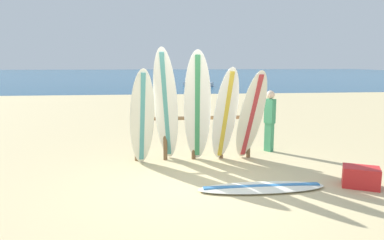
{
  "coord_description": "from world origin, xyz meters",
  "views": [
    {
      "loc": [
        -0.9,
        -6.1,
        2.18
      ],
      "look_at": [
        -0.0,
        1.97,
        0.85
      ],
      "focal_mm": 33.3,
      "sensor_mm": 36.0,
      "label": 1
    }
  ],
  "objects_px": {
    "surfboard_leaning_left": "(166,107)",
    "cooler_box": "(361,177)",
    "surfboard_leaning_center": "(225,116)",
    "beachgoer_standing": "(270,118)",
    "surfboard_leaning_center_left": "(197,108)",
    "surfboard_rack": "(193,131)",
    "surfboard_leaning_center_right": "(251,117)",
    "surfboard_lying_on_sand": "(262,187)",
    "small_boat_offshore": "(198,83)",
    "surfboard_leaning_far_left": "(142,118)"
  },
  "relations": [
    {
      "from": "surfboard_leaning_center_left",
      "to": "cooler_box",
      "type": "relative_size",
      "value": 4.05
    },
    {
      "from": "surfboard_leaning_far_left",
      "to": "surfboard_leaning_center",
      "type": "relative_size",
      "value": 0.99
    },
    {
      "from": "beachgoer_standing",
      "to": "small_boat_offshore",
      "type": "height_order",
      "value": "beachgoer_standing"
    },
    {
      "from": "surfboard_leaning_left",
      "to": "surfboard_leaning_center",
      "type": "relative_size",
      "value": 1.19
    },
    {
      "from": "cooler_box",
      "to": "surfboard_rack",
      "type": "bearing_deg",
      "value": 169.51
    },
    {
      "from": "surfboard_rack",
      "to": "surfboard_leaning_left",
      "type": "height_order",
      "value": "surfboard_leaning_left"
    },
    {
      "from": "surfboard_leaning_left",
      "to": "beachgoer_standing",
      "type": "relative_size",
      "value": 1.66
    },
    {
      "from": "surfboard_leaning_left",
      "to": "surfboard_leaning_center_left",
      "type": "height_order",
      "value": "surfboard_leaning_left"
    },
    {
      "from": "beachgoer_standing",
      "to": "surfboard_rack",
      "type": "bearing_deg",
      "value": -165.16
    },
    {
      "from": "small_boat_offshore",
      "to": "surfboard_leaning_center_right",
      "type": "bearing_deg",
      "value": -94.71
    },
    {
      "from": "surfboard_leaning_center",
      "to": "beachgoer_standing",
      "type": "relative_size",
      "value": 1.4
    },
    {
      "from": "surfboard_leaning_center",
      "to": "surfboard_leaning_left",
      "type": "bearing_deg",
      "value": 175.3
    },
    {
      "from": "surfboard_rack",
      "to": "surfboard_leaning_center_left",
      "type": "distance_m",
      "value": 0.68
    },
    {
      "from": "surfboard_rack",
      "to": "small_boat_offshore",
      "type": "bearing_deg",
      "value": 82.43
    },
    {
      "from": "cooler_box",
      "to": "surfboard_leaning_left",
      "type": "bearing_deg",
      "value": 178.93
    },
    {
      "from": "surfboard_rack",
      "to": "surfboard_leaning_center_right",
      "type": "bearing_deg",
      "value": -18.88
    },
    {
      "from": "surfboard_leaning_center",
      "to": "surfboard_leaning_center_right",
      "type": "relative_size",
      "value": 1.03
    },
    {
      "from": "surfboard_rack",
      "to": "surfboard_lying_on_sand",
      "type": "xyz_separation_m",
      "value": [
        0.95,
        -2.07,
        -0.62
      ]
    },
    {
      "from": "beachgoer_standing",
      "to": "cooler_box",
      "type": "bearing_deg",
      "value": -73.47
    },
    {
      "from": "surfboard_leaning_left",
      "to": "surfboard_rack",
      "type": "bearing_deg",
      "value": 25.93
    },
    {
      "from": "surfboard_lying_on_sand",
      "to": "cooler_box",
      "type": "distance_m",
      "value": 1.77
    },
    {
      "from": "surfboard_leaning_left",
      "to": "surfboard_leaning_center_left",
      "type": "bearing_deg",
      "value": -6.73
    },
    {
      "from": "cooler_box",
      "to": "surfboard_lying_on_sand",
      "type": "bearing_deg",
      "value": -154.33
    },
    {
      "from": "surfboard_leaning_center_right",
      "to": "beachgoer_standing",
      "type": "bearing_deg",
      "value": 51.61
    },
    {
      "from": "surfboard_leaning_far_left",
      "to": "surfboard_lying_on_sand",
      "type": "distance_m",
      "value": 2.85
    },
    {
      "from": "surfboard_leaning_center_left",
      "to": "small_boat_offshore",
      "type": "distance_m",
      "value": 24.98
    },
    {
      "from": "surfboard_lying_on_sand",
      "to": "beachgoer_standing",
      "type": "bearing_deg",
      "value": 69.31
    },
    {
      "from": "surfboard_leaning_center_left",
      "to": "surfboard_leaning_center_right",
      "type": "height_order",
      "value": "surfboard_leaning_center_left"
    },
    {
      "from": "surfboard_leaning_left",
      "to": "cooler_box",
      "type": "relative_size",
      "value": 4.13
    },
    {
      "from": "surfboard_leaning_far_left",
      "to": "surfboard_lying_on_sand",
      "type": "xyz_separation_m",
      "value": [
        2.07,
        -1.68,
        -1.0
      ]
    },
    {
      "from": "surfboard_lying_on_sand",
      "to": "small_boat_offshore",
      "type": "distance_m",
      "value": 26.54
    },
    {
      "from": "surfboard_leaning_far_left",
      "to": "cooler_box",
      "type": "bearing_deg",
      "value": -24.48
    },
    {
      "from": "surfboard_leaning_far_left",
      "to": "cooler_box",
      "type": "relative_size",
      "value": 3.43
    },
    {
      "from": "beachgoer_standing",
      "to": "small_boat_offshore",
      "type": "distance_m",
      "value": 23.9
    },
    {
      "from": "surfboard_leaning_left",
      "to": "beachgoer_standing",
      "type": "height_order",
      "value": "surfboard_leaning_left"
    },
    {
      "from": "surfboard_leaning_left",
      "to": "surfboard_leaning_center",
      "type": "bearing_deg",
      "value": -4.7
    },
    {
      "from": "surfboard_rack",
      "to": "surfboard_leaning_far_left",
      "type": "relative_size",
      "value": 1.28
    },
    {
      "from": "surfboard_leaning_far_left",
      "to": "small_boat_offshore",
      "type": "bearing_deg",
      "value": 80.01
    },
    {
      "from": "surfboard_leaning_left",
      "to": "surfboard_leaning_center",
      "type": "xyz_separation_m",
      "value": [
        1.26,
        -0.1,
        -0.19
      ]
    },
    {
      "from": "surfboard_rack",
      "to": "cooler_box",
      "type": "distance_m",
      "value": 3.49
    },
    {
      "from": "surfboard_leaning_center",
      "to": "cooler_box",
      "type": "relative_size",
      "value": 3.49
    },
    {
      "from": "surfboard_rack",
      "to": "cooler_box",
      "type": "relative_size",
      "value": 4.4
    },
    {
      "from": "surfboard_leaning_center",
      "to": "surfboard_lying_on_sand",
      "type": "height_order",
      "value": "surfboard_leaning_center"
    },
    {
      "from": "surfboard_leaning_far_left",
      "to": "beachgoer_standing",
      "type": "relative_size",
      "value": 1.38
    },
    {
      "from": "surfboard_lying_on_sand",
      "to": "beachgoer_standing",
      "type": "xyz_separation_m",
      "value": [
        0.98,
        2.58,
        0.79
      ]
    },
    {
      "from": "surfboard_leaning_center_left",
      "to": "surfboard_lying_on_sand",
      "type": "distance_m",
      "value": 2.26
    },
    {
      "from": "surfboard_leaning_center_left",
      "to": "beachgoer_standing",
      "type": "height_order",
      "value": "surfboard_leaning_center_left"
    },
    {
      "from": "surfboard_rack",
      "to": "surfboard_lying_on_sand",
      "type": "distance_m",
      "value": 2.36
    },
    {
      "from": "surfboard_leaning_center",
      "to": "small_boat_offshore",
      "type": "xyz_separation_m",
      "value": [
        2.6,
        24.78,
        -0.79
      ]
    },
    {
      "from": "surfboard_leaning_far_left",
      "to": "surfboard_leaning_center_right",
      "type": "height_order",
      "value": "surfboard_leaning_far_left"
    }
  ]
}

